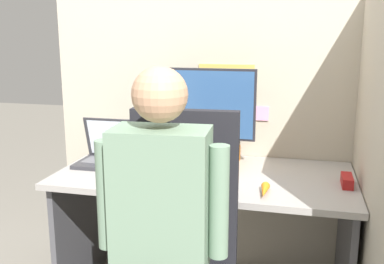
{
  "coord_description": "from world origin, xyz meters",
  "views": [
    {
      "loc": [
        0.46,
        -1.76,
        1.41
      ],
      "look_at": [
        -0.02,
        0.18,
        0.96
      ],
      "focal_mm": 42.0,
      "sensor_mm": 36.0,
      "label": 1
    }
  ],
  "objects_px": {
    "stapler": "(347,181)",
    "monitor": "(205,107)",
    "carrot_toy": "(264,191)",
    "office_chair": "(173,255)",
    "paper_box": "(205,156)",
    "laptop": "(111,155)",
    "person": "(156,225)"
  },
  "relations": [
    {
      "from": "paper_box",
      "to": "monitor",
      "type": "distance_m",
      "value": 0.27
    },
    {
      "from": "office_chair",
      "to": "paper_box",
      "type": "bearing_deg",
      "value": 92.94
    },
    {
      "from": "laptop",
      "to": "stapler",
      "type": "xyz_separation_m",
      "value": [
        1.21,
        -0.06,
        -0.02
      ]
    },
    {
      "from": "laptop",
      "to": "person",
      "type": "distance_m",
      "value": 0.93
    },
    {
      "from": "stapler",
      "to": "carrot_toy",
      "type": "relative_size",
      "value": 0.85
    },
    {
      "from": "paper_box",
      "to": "monitor",
      "type": "xyz_separation_m",
      "value": [
        0.0,
        0.0,
        0.27
      ]
    },
    {
      "from": "paper_box",
      "to": "carrot_toy",
      "type": "height_order",
      "value": "paper_box"
    },
    {
      "from": "paper_box",
      "to": "office_chair",
      "type": "height_order",
      "value": "office_chair"
    },
    {
      "from": "paper_box",
      "to": "stapler",
      "type": "height_order",
      "value": "paper_box"
    },
    {
      "from": "stapler",
      "to": "monitor",
      "type": "bearing_deg",
      "value": 164.06
    },
    {
      "from": "carrot_toy",
      "to": "office_chair",
      "type": "relative_size",
      "value": 0.15
    },
    {
      "from": "laptop",
      "to": "stapler",
      "type": "distance_m",
      "value": 1.21
    },
    {
      "from": "paper_box",
      "to": "stapler",
      "type": "xyz_separation_m",
      "value": [
        0.72,
        -0.2,
        -0.02
      ]
    },
    {
      "from": "stapler",
      "to": "carrot_toy",
      "type": "height_order",
      "value": "stapler"
    },
    {
      "from": "stapler",
      "to": "office_chair",
      "type": "xyz_separation_m",
      "value": [
        -0.68,
        -0.55,
        -0.18
      ]
    },
    {
      "from": "monitor",
      "to": "office_chair",
      "type": "xyz_separation_m",
      "value": [
        0.04,
        -0.76,
        -0.46
      ]
    },
    {
      "from": "person",
      "to": "monitor",
      "type": "bearing_deg",
      "value": 91.72
    },
    {
      "from": "stapler",
      "to": "carrot_toy",
      "type": "bearing_deg",
      "value": -149.28
    },
    {
      "from": "person",
      "to": "stapler",
      "type": "bearing_deg",
      "value": 45.91
    },
    {
      "from": "office_chair",
      "to": "person",
      "type": "xyz_separation_m",
      "value": [
        -0.01,
        -0.16,
        0.2
      ]
    },
    {
      "from": "carrot_toy",
      "to": "laptop",
      "type": "bearing_deg",
      "value": 161.94
    },
    {
      "from": "monitor",
      "to": "office_chair",
      "type": "relative_size",
      "value": 0.49
    },
    {
      "from": "stapler",
      "to": "person",
      "type": "relative_size",
      "value": 0.11
    },
    {
      "from": "monitor",
      "to": "laptop",
      "type": "height_order",
      "value": "monitor"
    },
    {
      "from": "paper_box",
      "to": "office_chair",
      "type": "relative_size",
      "value": 0.32
    },
    {
      "from": "paper_box",
      "to": "stapler",
      "type": "distance_m",
      "value": 0.75
    },
    {
      "from": "laptop",
      "to": "paper_box",
      "type": "bearing_deg",
      "value": 16.29
    },
    {
      "from": "stapler",
      "to": "office_chair",
      "type": "distance_m",
      "value": 0.89
    },
    {
      "from": "carrot_toy",
      "to": "paper_box",
      "type": "bearing_deg",
      "value": 130.65
    },
    {
      "from": "carrot_toy",
      "to": "office_chair",
      "type": "distance_m",
      "value": 0.49
    },
    {
      "from": "person",
      "to": "carrot_toy",
      "type": "bearing_deg",
      "value": 56.5
    },
    {
      "from": "paper_box",
      "to": "stapler",
      "type": "bearing_deg",
      "value": -15.73
    }
  ]
}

